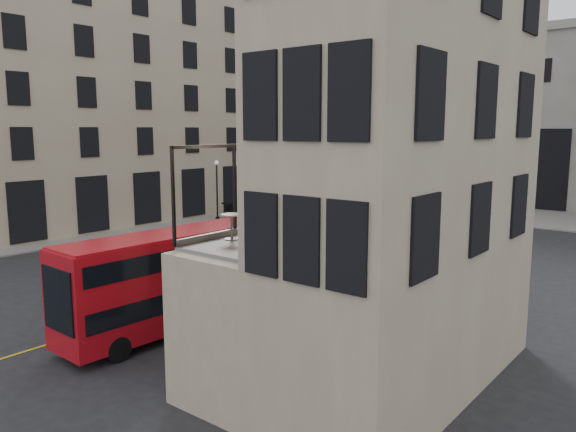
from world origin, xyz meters
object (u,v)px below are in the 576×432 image
Objects in this scene: pedestrian_c at (448,200)px; cafe_table_near at (231,223)px; street_lamp_a at (217,195)px; car_c at (251,209)px; cafe_table_mid at (317,210)px; bicycle at (321,236)px; cyclist at (320,231)px; cafe_table_far at (345,204)px; bus_far at (360,186)px; pedestrian_b at (391,210)px; cafe_chair_d at (374,214)px; cafe_chair_b at (345,225)px; bus_near at (179,274)px; cafe_chair_a at (291,237)px; pedestrian_a at (306,196)px; car_a at (299,221)px; car_b at (413,230)px; traffic_light_far at (306,187)px; cafe_chair_c at (337,226)px; street_lamp_b at (419,188)px; pedestrian_e at (242,212)px; traffic_light_near at (333,223)px.

cafe_table_near is at bearing 69.31° from pedestrian_c.
street_lamp_a is 1.02× the size of car_c.
cafe_table_mid is at bearing 147.38° from car_c.
bicycle is 0.82m from cyclist.
cafe_table_far reaches higher than pedestrian_c.
bus_far reaches higher than cyclist.
cafe_chair_d is at bearing -117.25° from pedestrian_b.
car_c is 6.94× the size of cafe_chair_b.
cafe_chair_d is at bearing -9.53° from cafe_table_far.
bus_near is 12.63× the size of cafe_chair_a.
cafe_table_near is at bearing -37.66° from pedestrian_a.
pedestrian_c is at bearing 98.04° from car_a.
car_a is 5.06× the size of cafe_chair_d.
cafe_chair_b reaches higher than car_c.
cafe_chair_a reaches higher than bus_far.
cafe_table_near reaches higher than car_a.
car_a is at bearing 172.65° from car_c.
street_lamp_a is at bearing 172.26° from car_b.
traffic_light_far is at bearing -98.56° from car_c.
cafe_chair_c is (12.75, -39.60, 4.02)m from pedestrian_c.
pedestrian_c is 2.08× the size of cafe_chair_d.
pedestrian_a is at bearing -75.91° from car_c.
pedestrian_c is (9.73, 11.29, -1.61)m from traffic_light_far.
cyclist is 13.34m from pedestrian_b.
car_a is 5.29× the size of cafe_chair_b.
cafe_chair_d is at bearing 96.54° from cafe_chair_c.
cafe_chair_a is (1.94, 0.52, -0.28)m from cafe_table_near.
bus_near is at bearing -150.17° from cafe_chair_d.
pedestrian_c is at bearing 106.14° from cafe_table_mid.
traffic_light_far is 33.71m from cafe_chair_d.
pedestrian_a is (-18.08, 32.45, -1.26)m from bus_near.
car_a is at bearing 13.97° from street_lamp_a.
cafe_chair_c is at bearing -61.30° from cafe_table_far.
car_c is at bearing 139.67° from cafe_table_far.
street_lamp_a is at bearing 172.32° from pedestrian_b.
bus_near reaches higher than car_b.
street_lamp_a is 1.00× the size of street_lamp_b.
bus_near is (17.50, -19.11, -0.15)m from street_lamp_a.
cafe_table_near is 3.84m from cafe_chair_b.
cafe_table_mid is at bearing -129.88° from cyclist.
cafe_table_near is at bearing -105.44° from cafe_chair_d.
traffic_light_far is 32.62m from cafe_table_far.
pedestrian_e is (-11.04, -19.02, -0.05)m from pedestrian_c.
pedestrian_e is at bearing -126.90° from street_lamp_b.
traffic_light_near is at bearing 157.95° from car_c.
cafe_table_mid is at bearing 19.62° from bus_near.
street_lamp_a is 7.10× the size of cafe_chair_b.
cafe_chair_c reaches higher than cafe_chair_b.
cafe_chair_b reaches higher than car_a.
street_lamp_a is 15.52m from pedestrian_b.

